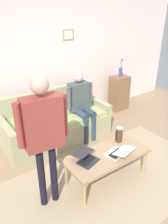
{
  "coord_description": "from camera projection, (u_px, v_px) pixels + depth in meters",
  "views": [
    {
      "loc": [
        1.89,
        1.85,
        2.39
      ],
      "look_at": [
        0.05,
        -0.79,
        0.8
      ],
      "focal_mm": 35.74,
      "sensor_mm": 36.0,
      "label": 1
    }
  ],
  "objects": [
    {
      "name": "ground_plane",
      "position": [
        116.0,
        177.0,
        3.39
      ],
      "size": [
        7.68,
        7.68,
        0.0
      ],
      "primitive_type": "plane",
      "color": "#9B7B5D"
    },
    {
      "name": "area_rug",
      "position": [
        110.0,
        181.0,
        3.31
      ],
      "size": [
        3.2,
        1.76,
        0.01
      ],
      "primitive_type": "cube",
      "color": "tan",
      "rests_on": "ground_plane"
    },
    {
      "name": "back_wall",
      "position": [
        46.0,
        61.0,
        4.41
      ],
      "size": [
        7.04,
        0.11,
        2.7
      ],
      "color": "silver",
      "rests_on": "ground_plane"
    },
    {
      "name": "couch",
      "position": [
        54.0,
        123.0,
        4.27
      ],
      "size": [
        1.98,
        0.94,
        0.88
      ],
      "color": "tan",
      "rests_on": "ground_plane"
    },
    {
      "name": "coffee_table",
      "position": [
        107.0,
        157.0,
        3.21
      ],
      "size": [
        1.24,
        0.58,
        0.43
      ],
      "color": "tan",
      "rests_on": "ground_plane"
    },
    {
      "name": "laptop_left",
      "position": [
        119.0,
        152.0,
        3.15
      ],
      "size": [
        0.37,
        0.4,
        0.14
      ],
      "color": "silver",
      "rests_on": "coffee_table"
    },
    {
      "name": "laptop_center",
      "position": [
        86.0,
        158.0,
        3.04
      ],
      "size": [
        0.36,
        0.37,
        0.13
      ],
      "color": "#28282D",
      "rests_on": "coffee_table"
    },
    {
      "name": "french_press",
      "position": [
        119.0,
        134.0,
        3.43
      ],
      "size": [
        0.12,
        0.11,
        0.28
      ],
      "color": "#4C3323",
      "rests_on": "coffee_table"
    },
    {
      "name": "side_shelf",
      "position": [
        119.0,
        93.0,
        5.4
      ],
      "size": [
        0.42,
        0.32,
        0.83
      ],
      "color": "brown",
      "rests_on": "ground_plane"
    },
    {
      "name": "flower_vase",
      "position": [
        121.0,
        70.0,
        5.14
      ],
      "size": [
        0.08,
        0.09,
        0.43
      ],
      "color": "#46448A",
      "rests_on": "side_shelf"
    },
    {
      "name": "person_standing",
      "position": [
        43.0,
        129.0,
        2.49
      ],
      "size": [
        0.6,
        0.23,
        1.74
      ],
      "color": "black",
      "rests_on": "ground_plane"
    },
    {
      "name": "person_seated",
      "position": [
        81.0,
        101.0,
        4.15
      ],
      "size": [
        0.55,
        0.51,
        1.28
      ],
      "color": "#2D3C50",
      "rests_on": "ground_plane"
    }
  ]
}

